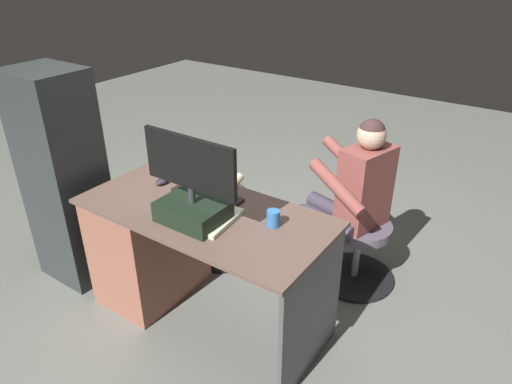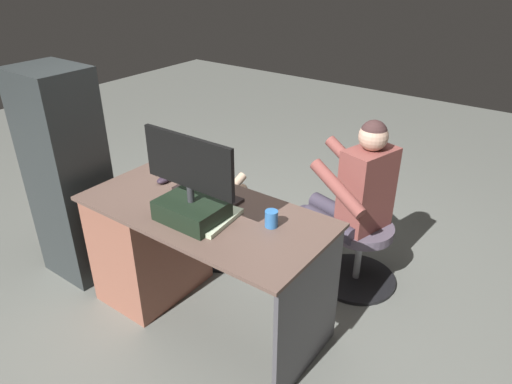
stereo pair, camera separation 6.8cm
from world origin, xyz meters
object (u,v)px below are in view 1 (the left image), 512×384
at_px(desk, 160,243).
at_px(teddy_bear, 221,179).
at_px(cup, 273,218).
at_px(tv_remote, 172,204).
at_px(person, 350,192).
at_px(keyboard, 207,195).
at_px(monitor, 192,197).
at_px(computer_mouse, 162,181).
at_px(visitor_chair, 357,249).
at_px(office_chair_teddy, 221,224).

xyz_separation_m(desk, teddy_bear, (-0.01, -0.59, 0.19)).
bearing_deg(cup, desk, 5.68).
xyz_separation_m(tv_remote, teddy_bear, (0.19, -0.65, -0.17)).
distance_m(cup, teddy_bear, 0.93).
bearing_deg(person, keyboard, 50.61).
xyz_separation_m(cup, person, (-0.09, -0.74, -0.14)).
distance_m(monitor, teddy_bear, 0.85).
distance_m(tv_remote, teddy_bear, 0.70).
distance_m(teddy_bear, person, 0.87).
bearing_deg(cup, person, -97.17).
bearing_deg(monitor, person, -116.36).
distance_m(monitor, person, 1.06).
bearing_deg(computer_mouse, tv_remote, 145.26).
distance_m(keyboard, tv_remote, 0.21).
distance_m(cup, person, 0.76).
distance_m(monitor, keyboard, 0.29).
relative_size(monitor, teddy_bear, 1.54).
height_order(computer_mouse, tv_remote, computer_mouse).
bearing_deg(person, desk, 43.62).
xyz_separation_m(keyboard, person, (-0.56, -0.69, -0.11)).
relative_size(tv_remote, visitor_chair, 0.29).
bearing_deg(visitor_chair, teddy_bear, 14.92).
height_order(monitor, visitor_chair, monitor).
relative_size(monitor, keyboard, 1.31).
relative_size(desk, keyboard, 3.31).
distance_m(office_chair_teddy, person, 0.97).
distance_m(desk, monitor, 0.64).
relative_size(office_chair_teddy, visitor_chair, 1.02).
height_order(tv_remote, teddy_bear, teddy_bear).
height_order(office_chair_teddy, person, person).
bearing_deg(cup, visitor_chair, -103.19).
bearing_deg(computer_mouse, office_chair_teddy, -95.14).
bearing_deg(teddy_bear, visitor_chair, -165.08).
bearing_deg(desk, keyboard, -156.36).
height_order(tv_remote, visitor_chair, tv_remote).
bearing_deg(person, office_chair_teddy, 15.69).
bearing_deg(tv_remote, desk, -40.11).
xyz_separation_m(keyboard, cup, (-0.47, 0.05, 0.03)).
relative_size(monitor, tv_remote, 3.68).
bearing_deg(desk, visitor_chair, -138.28).
xyz_separation_m(teddy_bear, person, (-0.84, -0.22, 0.06)).
height_order(keyboard, visitor_chair, keyboard).
relative_size(monitor, office_chair_teddy, 1.04).
xyz_separation_m(monitor, computer_mouse, (0.43, -0.21, -0.12)).
relative_size(keyboard, office_chair_teddy, 0.79).
relative_size(monitor, computer_mouse, 5.75).
bearing_deg(monitor, teddy_bear, -61.22).
bearing_deg(office_chair_teddy, person, -164.31).
relative_size(desk, visitor_chair, 2.65).
height_order(desk, person, person).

